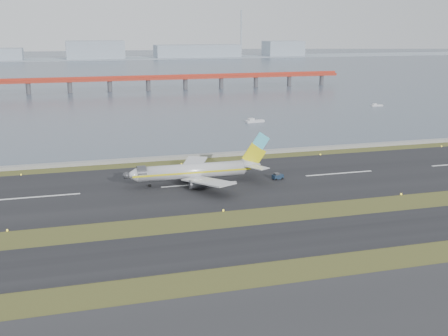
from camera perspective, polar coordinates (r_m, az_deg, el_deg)
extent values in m
plane|color=#384A1A|center=(117.82, 0.94, -5.56)|extent=(1000.00, 1000.00, 0.00)
cube|color=black|center=(107.14, 2.82, -7.62)|extent=(1000.00, 18.00, 0.10)
cube|color=black|center=(145.38, -2.52, -1.68)|extent=(1000.00, 45.00, 0.10)
cube|color=gray|center=(173.66, -4.85, 1.08)|extent=(1000.00, 2.50, 1.00)
cube|color=#424E5F|center=(568.31, -12.93, 9.87)|extent=(1400.00, 800.00, 1.30)
cube|color=#A42C1C|center=(361.28, -7.73, 8.98)|extent=(260.00, 5.00, 1.60)
cube|color=#A42C1C|center=(361.15, -7.73, 9.21)|extent=(260.00, 0.40, 1.40)
cylinder|color=#4C4C51|center=(361.72, -7.70, 8.27)|extent=(2.80, 2.80, 7.00)
cylinder|color=#4C4C51|center=(387.47, 6.64, 8.69)|extent=(2.80, 2.80, 7.00)
cube|color=#95A2B0|center=(727.80, -13.71, 10.71)|extent=(1400.00, 80.00, 1.00)
cube|color=#95A2B0|center=(727.79, -12.96, 11.62)|extent=(70.00, 35.00, 22.00)
cube|color=#95A2B0|center=(746.87, -2.74, 11.79)|extent=(110.00, 35.00, 16.00)
cube|color=#95A2B0|center=(783.25, 6.02, 11.99)|extent=(50.00, 35.00, 20.00)
cylinder|color=#95A2B0|center=(762.36, 1.76, 13.50)|extent=(1.80, 1.80, 60.00)
cylinder|color=silver|center=(145.20, -3.30, -0.30)|extent=(28.00, 3.80, 3.80)
cone|color=silver|center=(142.71, -9.42, -0.74)|extent=(3.20, 3.80, 3.80)
cone|color=silver|center=(149.40, 2.76, 0.24)|extent=(5.00, 3.80, 3.80)
cube|color=yellow|center=(143.39, -3.13, -0.49)|extent=(31.00, 0.06, 0.45)
cube|color=yellow|center=(147.02, -3.47, -0.12)|extent=(31.00, 0.06, 0.45)
cube|color=silver|center=(137.90, -1.62, -1.38)|extent=(11.31, 15.89, 1.66)
cube|color=silver|center=(153.88, -3.20, 0.27)|extent=(11.31, 15.89, 1.66)
cylinder|color=#3B3C40|center=(140.17, -2.55, -1.63)|extent=(4.20, 2.10, 2.10)
cylinder|color=#3B3C40|center=(151.45, -3.61, -0.44)|extent=(4.20, 2.10, 2.10)
cube|color=yellow|center=(148.98, 3.07, 1.34)|extent=(6.80, 0.35, 6.85)
cube|color=#53CDEC|center=(148.82, 3.78, 2.77)|extent=(4.85, 0.37, 4.90)
cube|color=silver|center=(145.89, 3.36, 0.09)|extent=(5.64, 6.80, 0.22)
cube|color=silver|center=(152.87, 2.42, 0.76)|extent=(5.64, 6.80, 0.22)
cylinder|color=black|center=(144.08, -7.55, -1.78)|extent=(0.80, 0.28, 0.80)
cylinder|color=black|center=(143.67, -2.45, -1.67)|extent=(1.00, 0.38, 1.00)
cylinder|color=black|center=(148.92, -2.96, -1.10)|extent=(1.00, 0.38, 1.00)
cube|color=#16283E|center=(150.61, 5.48, -0.87)|extent=(3.12, 2.15, 1.07)
cube|color=#3B3C40|center=(150.23, 5.37, -0.63)|extent=(1.49, 1.56, 0.62)
cylinder|color=black|center=(149.64, 5.31, -1.16)|extent=(0.66, 0.39, 0.62)
cylinder|color=black|center=(150.79, 5.02, -1.04)|extent=(0.66, 0.39, 0.62)
cylinder|color=black|center=(150.69, 5.94, -1.07)|extent=(0.66, 0.39, 0.62)
cylinder|color=black|center=(151.83, 5.64, -0.95)|extent=(0.66, 0.39, 0.62)
cube|color=silver|center=(239.78, 3.16, 4.76)|extent=(8.23, 3.33, 1.03)
cube|color=silver|center=(238.91, 2.79, 4.95)|extent=(2.46, 2.06, 1.03)
cube|color=silver|center=(298.84, 15.28, 6.14)|extent=(6.13, 2.17, 0.78)
cube|color=silver|center=(298.13, 15.06, 6.27)|extent=(1.79, 1.46, 0.78)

